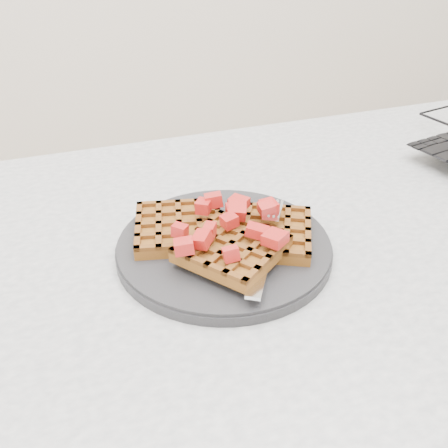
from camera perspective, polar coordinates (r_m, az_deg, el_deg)
The scene contains 5 objects.
table at distance 0.70m, azimuth 12.86°, elevation -10.01°, with size 1.20×0.80×0.75m.
plate at distance 0.60m, azimuth 0.00°, elevation -2.59°, with size 0.26×0.26×0.02m, color #232326.
waffles at distance 0.58m, azimuth 0.14°, elevation -1.24°, with size 0.23×0.21×0.03m.
strawberry_pile at distance 0.57m, azimuth 0.00°, elevation 1.18°, with size 0.15×0.15×0.02m, color #A10807, non-canonical shape.
fork at distance 0.57m, azimuth 4.86°, elevation -2.58°, with size 0.02×0.18×0.02m, color silver, non-canonical shape.
Camera 1 is at (-0.31, -0.42, 1.10)m, focal length 40.00 mm.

